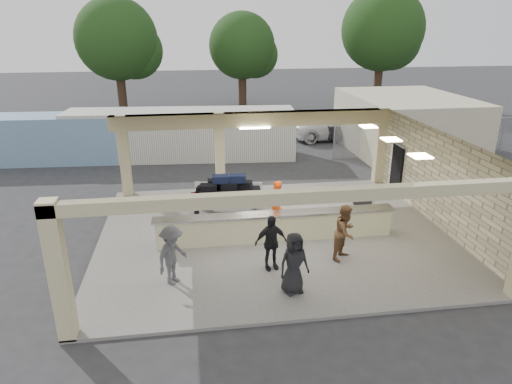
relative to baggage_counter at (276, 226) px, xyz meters
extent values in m
plane|color=#2A2A2C|center=(0.00, 0.50, -0.59)|extent=(120.00, 120.00, 0.00)
cube|color=slate|center=(0.00, 0.50, -0.54)|extent=(12.00, 10.00, 0.10)
cube|color=tan|center=(0.00, 0.50, 2.91)|extent=(12.00, 10.00, 0.02)
cube|color=#EFE7BC|center=(6.00, 0.50, 1.16)|extent=(0.02, 10.00, 3.50)
cube|color=black|center=(5.94, 3.70, 0.56)|extent=(0.10, 0.95, 2.10)
cube|color=tan|center=(0.00, 5.25, 2.61)|extent=(12.00, 0.50, 0.60)
cube|color=tan|center=(0.00, -4.35, 2.76)|extent=(12.00, 0.30, 0.30)
cube|color=tan|center=(-5.50, 5.25, 1.21)|extent=(0.40, 0.40, 3.50)
cube|color=tan|center=(-1.50, 5.25, 1.21)|extent=(0.40, 0.40, 3.50)
cube|color=tan|center=(5.80, 5.30, 1.21)|extent=(0.40, 0.40, 3.50)
cube|color=tan|center=(-5.80, -4.30, 1.21)|extent=(0.40, 0.40, 3.50)
cube|color=white|center=(0.00, 5.00, 2.29)|extent=(1.30, 0.12, 0.06)
cube|color=#FFEABF|center=(3.80, 2.00, 2.88)|extent=(0.55, 0.55, 0.04)
cube|color=#FFEABF|center=(3.80, 0.00, 2.88)|extent=(0.55, 0.55, 0.04)
cube|color=#FFEABF|center=(3.80, -2.00, 2.88)|extent=(0.55, 0.55, 0.04)
cube|color=beige|center=(0.00, 0.00, -0.04)|extent=(8.00, 0.50, 0.90)
cube|color=#B7B7BC|center=(0.00, 0.00, 0.46)|extent=(8.20, 0.58, 0.06)
cube|color=silver|center=(-1.47, 2.45, 0.16)|extent=(2.93, 2.07, 0.13)
cylinder|color=black|center=(-2.63, 2.06, -0.27)|extent=(0.20, 0.45, 0.43)
cylinder|color=black|center=(-2.42, 3.23, -0.27)|extent=(0.20, 0.45, 0.43)
cylinder|color=black|center=(-0.52, 1.67, -0.27)|extent=(0.20, 0.45, 0.43)
cylinder|color=black|center=(-0.31, 2.84, -0.27)|extent=(0.20, 0.45, 0.43)
cube|color=silver|center=(-1.32, 3.24, 0.37)|extent=(2.65, 0.54, 0.32)
cube|color=silver|center=(-1.61, 1.66, 0.37)|extent=(2.65, 0.54, 0.32)
cube|color=black|center=(-2.37, 2.29, 0.36)|extent=(0.69, 0.51, 0.28)
cube|color=black|center=(-1.63, 2.15, 0.36)|extent=(0.69, 0.51, 0.28)
cube|color=black|center=(-0.89, 2.02, 0.36)|extent=(0.69, 0.51, 0.28)
cube|color=black|center=(-2.26, 2.92, 0.36)|extent=(0.69, 0.51, 0.28)
cube|color=black|center=(-1.52, 2.79, 0.36)|extent=(0.69, 0.51, 0.28)
cube|color=black|center=(-0.78, 2.65, 0.36)|extent=(0.69, 0.51, 0.28)
cube|color=black|center=(-2.14, 2.36, 0.65)|extent=(0.69, 0.51, 0.28)
cube|color=black|center=(-1.36, 2.43, 0.65)|extent=(0.69, 0.51, 0.28)
cube|color=black|center=(-0.80, 2.54, 0.65)|extent=(0.69, 0.51, 0.28)
cube|color=black|center=(-1.83, 2.84, 0.65)|extent=(0.69, 0.51, 0.28)
cube|color=black|center=(-1.68, 2.49, 0.94)|extent=(0.69, 0.51, 0.28)
cube|color=black|center=(-1.03, 2.48, 0.94)|extent=(0.69, 0.51, 0.28)
cube|color=#590F0C|center=(-2.50, 2.20, 0.36)|extent=(0.69, 0.51, 0.28)
cube|color=black|center=(-0.46, 2.59, 0.36)|extent=(0.69, 0.51, 0.28)
cube|color=black|center=(-1.39, 2.87, 0.65)|extent=(0.69, 0.51, 0.28)
cylinder|color=silver|center=(3.81, 1.91, 0.04)|extent=(0.88, 0.73, 0.87)
cylinder|color=black|center=(3.81, 1.91, 0.04)|extent=(0.82, 0.71, 0.77)
cube|color=silver|center=(3.52, 1.91, -0.34)|extent=(0.06, 0.48, 0.29)
cube|color=silver|center=(4.10, 1.91, -0.34)|extent=(0.06, 0.48, 0.29)
imported|color=#ED430C|center=(0.15, 0.80, 0.43)|extent=(0.42, 0.69, 1.82)
imported|color=brown|center=(1.88, -1.58, 0.41)|extent=(0.89, 0.88, 1.79)
imported|color=black|center=(-0.52, -1.88, 0.37)|extent=(1.05, 0.55, 1.71)
imported|color=#525358|center=(-3.39, -2.28, 0.39)|extent=(1.00, 1.15, 1.76)
imported|color=black|center=(-0.12, -3.22, 0.39)|extent=(0.92, 0.56, 1.76)
imported|color=white|center=(6.36, 14.22, 0.19)|extent=(5.79, 3.39, 1.56)
imported|color=white|center=(13.27, 14.31, 0.12)|extent=(4.76, 2.74, 1.42)
imported|color=black|center=(5.20, 14.57, 0.20)|extent=(4.54, 4.43, 1.56)
cube|color=silver|center=(-3.18, 10.93, 0.74)|extent=(12.39, 3.37, 2.65)
cube|color=#7EA9CA|center=(-10.20, 11.29, 0.66)|extent=(9.69, 2.78, 2.49)
cylinder|color=gray|center=(5.00, 9.50, 0.41)|extent=(0.06, 0.06, 2.00)
cylinder|color=gray|center=(7.00, 9.50, 0.41)|extent=(0.06, 0.06, 2.00)
cylinder|color=gray|center=(9.00, 9.50, 0.41)|extent=(0.06, 0.06, 2.00)
cylinder|color=gray|center=(11.00, 9.50, 0.41)|extent=(0.06, 0.06, 2.00)
cylinder|color=gray|center=(13.00, 9.50, 0.41)|extent=(0.06, 0.06, 2.00)
cylinder|color=gray|center=(15.00, 9.50, 0.41)|extent=(0.06, 0.06, 2.00)
cube|color=gray|center=(11.00, 9.50, 0.41)|extent=(12.00, 0.02, 2.00)
cylinder|color=gray|center=(11.00, 9.50, 1.41)|extent=(12.00, 0.05, 0.05)
cylinder|color=#382619|center=(-8.00, 24.50, 1.66)|extent=(0.70, 0.70, 4.50)
sphere|color=#133311|center=(-8.00, 24.50, 5.26)|extent=(6.30, 6.30, 6.30)
sphere|color=#133311|center=(-6.80, 25.10, 4.36)|extent=(4.50, 4.50, 4.50)
cylinder|color=#382619|center=(2.00, 26.50, 1.41)|extent=(0.70, 0.70, 4.00)
sphere|color=#133311|center=(2.00, 26.50, 4.61)|extent=(5.60, 5.60, 5.60)
sphere|color=#133311|center=(3.20, 27.10, 3.81)|extent=(4.00, 4.00, 4.00)
cylinder|color=#382619|center=(14.00, 25.50, 1.91)|extent=(0.70, 0.70, 5.00)
sphere|color=#133311|center=(14.00, 25.50, 5.91)|extent=(7.00, 7.00, 7.00)
sphere|color=#133311|center=(15.20, 26.10, 4.91)|extent=(5.00, 5.00, 5.00)
cube|color=beige|center=(9.50, 10.50, 1.01)|extent=(6.00, 8.00, 3.20)
camera|label=1|loc=(-2.71, -13.81, 6.50)|focal=32.00mm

